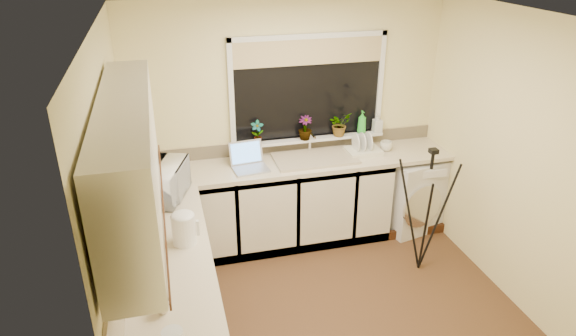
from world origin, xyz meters
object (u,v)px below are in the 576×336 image
Objects in this scene: tripod at (426,212)px; cup_left at (162,306)px; laptop at (249,161)px; washing_machine at (409,192)px; cup_back at (386,146)px; kettle at (184,230)px; plant_d at (340,124)px; steel_jar at (158,282)px; dish_rack at (363,151)px; microwave at (161,181)px; plant_c at (305,128)px; plant_a at (257,132)px; soap_bottle_clear at (377,123)px; soap_bottle_green at (362,122)px.

tripod is 2.65m from cup_left.
laptop is at bearing 65.30° from cup_left.
cup_back is at bearing 152.73° from washing_machine.
kettle is at bearing -150.24° from cup_back.
laptop is at bearing -167.24° from plant_d.
dish_rack is at bearing 39.27° from steel_jar.
kettle is 2.22m from plant_d.
steel_jar reaches higher than cup_back.
tripod is 11.43× the size of steel_jar.
steel_jar is (-2.65, -1.66, 0.54)m from washing_machine.
microwave is 2.18× the size of plant_d.
plant_d is at bearing 2.20° from plant_c.
plant_c is at bearing 51.13° from steel_jar.
plant_d reaches higher than steel_jar.
plant_a reaches higher than cup_back.
laptop is 1.21m from dish_rack.
soap_bottle_clear is (-0.08, 1.02, 0.52)m from tripod.
tripod is 5.05× the size of plant_d.
laptop is at bearing 148.46° from tripod.
plant_c is (1.46, 0.63, 0.12)m from microwave.
dish_rack is at bearing -43.58° from plant_d.
cup_left is at bearing -158.64° from tripod.
microwave is at bearing -168.52° from cup_back.
soap_bottle_clear is (2.13, 1.41, 0.14)m from kettle.
plant_d reaches higher than plant_c.
microwave reaches higher than laptop.
plant_a is at bearing -38.11° from microwave.
dish_rack is 0.65m from plant_c.
plant_c is 1.02× the size of soap_bottle_green.
microwave is at bearing -156.77° from plant_c.
microwave is 2.73× the size of soap_bottle_clear.
washing_machine is 3.41× the size of soap_bottle_green.
dish_rack is 1.11m from plant_a.
laptop is at bearing -179.83° from dish_rack.
microwave is 4.23× the size of cup_back.
tripod is (1.51, -0.79, -0.33)m from laptop.
dish_rack is at bearing -176.39° from cup_back.
cup_left is (-2.38, -1.12, 0.32)m from tripod.
washing_machine is 1.10m from plant_d.
kettle is at bearing -146.47° from soap_bottle_clear.
kettle is 1.77× the size of cup_back.
cup_back is at bearing 88.94° from tripod.
plant_c reaches higher than steel_jar.
plant_d is at bearing -51.88° from microwave.
plant_d is (1.70, 1.41, 0.16)m from kettle.
washing_machine is at bearing 32.08° from steel_jar.
soap_bottle_clear reaches higher than kettle.
laptop is 1.83× the size of soap_bottle_clear.
plant_a is (0.96, 0.63, 0.12)m from microwave.
soap_bottle_green is (-0.49, 0.26, 0.76)m from washing_machine.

